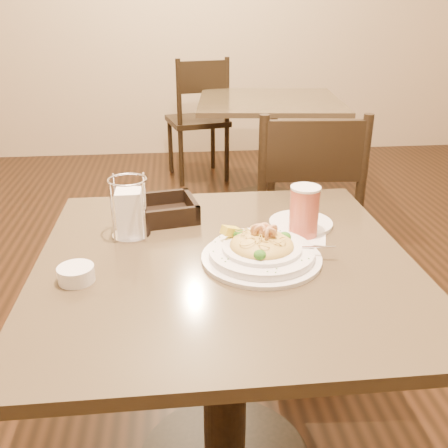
{
  "coord_description": "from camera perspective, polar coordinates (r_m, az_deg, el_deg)",
  "views": [
    {
      "loc": [
        -0.11,
        -1.07,
        1.28
      ],
      "look_at": [
        0.0,
        0.02,
        0.79
      ],
      "focal_mm": 40.0,
      "sensor_mm": 36.0,
      "label": 1
    }
  ],
  "objects": [
    {
      "name": "pasta_bowl",
      "position": [
        1.19,
        4.3,
        -2.96
      ],
      "size": [
        0.32,
        0.29,
        0.09
      ],
      "rotation": [
        0.0,
        0.0,
        -0.35
      ],
      "color": "white",
      "rests_on": "main_table"
    },
    {
      "name": "dining_chair_far",
      "position": [
        3.87,
        -2.89,
        12.23
      ],
      "size": [
        0.5,
        0.5,
        0.93
      ],
      "rotation": [
        0.0,
        0.0,
        3.36
      ],
      "color": "black",
      "rests_on": "ground"
    },
    {
      "name": "background_table",
      "position": [
        3.37,
        5.08,
        10.27
      ],
      "size": [
        0.99,
        0.99,
        0.71
      ],
      "rotation": [
        0.0,
        0.0,
        -0.11
      ],
      "color": "black",
      "rests_on": "ground"
    },
    {
      "name": "napkin_caddy",
      "position": [
        1.32,
        -10.73,
        1.39
      ],
      "size": [
        0.1,
        0.1,
        0.16
      ],
      "rotation": [
        0.0,
        0.0,
        -0.02
      ],
      "color": "silver",
      "rests_on": "main_table"
    },
    {
      "name": "main_table",
      "position": [
        1.33,
        0.09,
        -12.44
      ],
      "size": [
        0.9,
        0.9,
        0.71
      ],
      "color": "black",
      "rests_on": "ground"
    },
    {
      "name": "drink_glass",
      "position": [
        1.31,
        9.15,
        1.4
      ],
      "size": [
        0.15,
        0.15,
        0.14
      ],
      "rotation": [
        0.0,
        0.0,
        -0.29
      ],
      "color": "white",
      "rests_on": "main_table"
    },
    {
      "name": "butter_ramekin",
      "position": [
        1.15,
        -16.55,
        -5.5
      ],
      "size": [
        0.09,
        0.09,
        0.04
      ],
      "primitive_type": "cylinder",
      "rotation": [
        0.0,
        0.0,
        0.06
      ],
      "color": "white",
      "rests_on": "main_table"
    },
    {
      "name": "side_plate",
      "position": [
        1.4,
        8.76,
        0.09
      ],
      "size": [
        0.2,
        0.2,
        0.01
      ],
      "primitive_type": "cylinder",
      "rotation": [
        0.0,
        0.0,
        0.16
      ],
      "color": "white",
      "rests_on": "main_table"
    },
    {
      "name": "dining_chair_near",
      "position": [
        2.02,
        8.97,
        0.93
      ],
      "size": [
        0.45,
        0.45,
        0.93
      ],
      "rotation": [
        0.0,
        0.0,
        3.07
      ],
      "color": "black",
      "rests_on": "ground"
    },
    {
      "name": "bread_basket",
      "position": [
        1.43,
        -7.27,
        1.39
      ],
      "size": [
        0.22,
        0.2,
        0.05
      ],
      "rotation": [
        0.0,
        0.0,
        0.19
      ],
      "color": "black",
      "rests_on": "main_table"
    }
  ]
}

